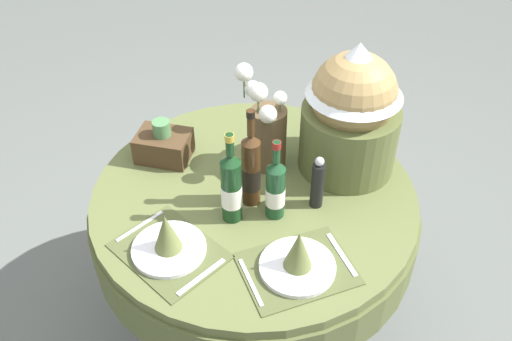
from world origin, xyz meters
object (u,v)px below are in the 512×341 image
(flower_vase, at_px, (266,128))
(pepper_mill, at_px, (318,183))
(dining_table, at_px, (254,221))
(wine_bottle_rear, at_px, (275,189))
(wine_bottle_centre, at_px, (252,169))
(place_setting_left, at_px, (168,241))
(place_setting_right, at_px, (298,259))
(wine_bottle_left, at_px, (231,187))
(woven_basket_side_left, at_px, (164,145))
(gift_tub_back_right, at_px, (352,106))

(flower_vase, bearing_deg, pepper_mill, -39.54)
(dining_table, xyz_separation_m, wine_bottle_rear, (0.09, -0.09, 0.26))
(dining_table, relative_size, wine_bottle_centre, 3.13)
(place_setting_left, bearing_deg, place_setting_right, 3.31)
(wine_bottle_left, relative_size, pepper_mill, 1.67)
(wine_bottle_centre, relative_size, woven_basket_side_left, 1.92)
(wine_bottle_centre, distance_m, woven_basket_side_left, 0.43)
(gift_tub_back_right, bearing_deg, wine_bottle_centre, -136.72)
(dining_table, bearing_deg, flower_vase, 88.78)
(pepper_mill, bearing_deg, flower_vase, 140.46)
(place_setting_right, xyz_separation_m, wine_bottle_left, (-0.26, 0.18, 0.09))
(place_setting_left, xyz_separation_m, pepper_mill, (0.42, 0.33, 0.05))
(wine_bottle_centre, height_order, woven_basket_side_left, wine_bottle_centre)
(place_setting_left, height_order, flower_vase, flower_vase)
(woven_basket_side_left, bearing_deg, place_setting_left, -67.99)
(wine_bottle_centre, bearing_deg, place_setting_right, -51.98)
(pepper_mill, bearing_deg, wine_bottle_left, -154.57)
(place_setting_right, relative_size, woven_basket_side_left, 2.15)
(place_setting_left, xyz_separation_m, place_setting_right, (0.41, 0.02, 0.00))
(wine_bottle_rear, relative_size, pepper_mill, 1.48)
(wine_bottle_left, xyz_separation_m, pepper_mill, (0.27, 0.13, -0.04))
(pepper_mill, distance_m, gift_tub_back_right, 0.31)
(dining_table, xyz_separation_m, flower_vase, (0.00, 0.17, 0.31))
(dining_table, relative_size, gift_tub_back_right, 2.34)
(dining_table, height_order, flower_vase, flower_vase)
(dining_table, xyz_separation_m, place_setting_right, (0.21, -0.31, 0.19))
(flower_vase, bearing_deg, wine_bottle_left, -98.66)
(place_setting_left, height_order, pepper_mill, pepper_mill)
(place_setting_left, xyz_separation_m, woven_basket_side_left, (-0.18, 0.46, 0.01))
(place_setting_left, height_order, place_setting_right, same)
(place_setting_right, bearing_deg, woven_basket_side_left, 144.11)
(wine_bottle_rear, bearing_deg, woven_basket_side_left, 156.43)
(place_setting_left, distance_m, wine_bottle_centre, 0.37)
(wine_bottle_left, bearing_deg, wine_bottle_centre, 63.58)
(pepper_mill, bearing_deg, wine_bottle_centre, -171.39)
(wine_bottle_centre, xyz_separation_m, gift_tub_back_right, (0.30, 0.28, 0.12))
(place_setting_left, bearing_deg, wine_bottle_rear, 40.14)
(pepper_mill, relative_size, gift_tub_back_right, 0.41)
(gift_tub_back_right, bearing_deg, place_setting_left, -131.06)
(flower_vase, height_order, gift_tub_back_right, gift_tub_back_right)
(dining_table, relative_size, wine_bottle_rear, 3.85)
(dining_table, height_order, wine_bottle_centre, wine_bottle_centre)
(dining_table, relative_size, place_setting_left, 2.81)
(place_setting_right, relative_size, pepper_mill, 2.03)
(gift_tub_back_right, bearing_deg, woven_basket_side_left, -170.40)
(wine_bottle_left, bearing_deg, pepper_mill, 25.43)
(wine_bottle_left, xyz_separation_m, wine_bottle_centre, (0.05, 0.09, 0.01))
(place_setting_left, distance_m, woven_basket_side_left, 0.49)
(flower_vase, bearing_deg, wine_bottle_centre, -90.14)
(wine_bottle_centre, bearing_deg, wine_bottle_rear, -26.56)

